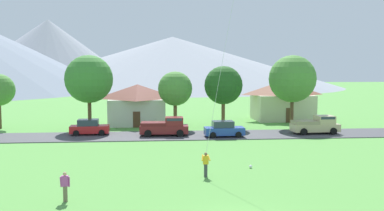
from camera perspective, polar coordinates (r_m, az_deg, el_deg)
name	(u,v)px	position (r m, az deg, el deg)	size (l,w,h in m)	color
road_strip	(191,135)	(46.37, -0.13, -4.03)	(160.00, 6.43, 0.08)	#424247
mountain_east_ridge	(49,53)	(177.63, -18.76, 6.68)	(72.54, 72.54, 26.51)	#8E939E
mountain_west_ridge	(173,62)	(171.95, -2.62, 5.91)	(132.86, 132.86, 19.97)	#8E939E
house_leftmost	(282,100)	(61.71, 12.06, 0.78)	(8.50, 6.93, 5.58)	beige
house_left_center	(138,103)	(56.23, -7.35, 0.27)	(7.76, 7.45, 5.25)	silver
tree_near_left	(223,85)	(52.25, 4.25, 2.72)	(4.73, 4.73, 7.64)	brown
tree_left_of_center	(89,79)	(51.87, -13.71, 3.47)	(5.71, 5.71, 8.93)	brown
tree_center	(292,79)	(53.35, 13.38, 3.50)	(5.77, 5.77, 8.95)	brown
tree_right_of_center	(175,89)	(51.38, -2.28, 2.26)	(4.17, 4.17, 6.98)	brown
parked_car_blue_west_end	(224,129)	(45.31, 4.31, -3.21)	(4.24, 2.15, 1.68)	#2847A8
parked_car_red_mid_east	(89,127)	(47.90, -13.65, -2.89)	(4.27, 2.21, 1.68)	red
pickup_truck_maroon_west_side	(165,126)	(46.03, -3.60, -2.83)	(5.27, 2.48, 1.99)	maroon
pickup_truck_sand_east_side	(316,125)	(49.31, 16.39, -2.50)	(5.26, 2.46, 1.99)	#C6B284
watcher_person	(65,186)	(24.73, -16.72, -10.36)	(0.56, 0.24, 1.68)	#70604C
soccer_ball	(251,167)	(31.84, 7.90, -8.14)	(0.24, 0.24, 0.24)	white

